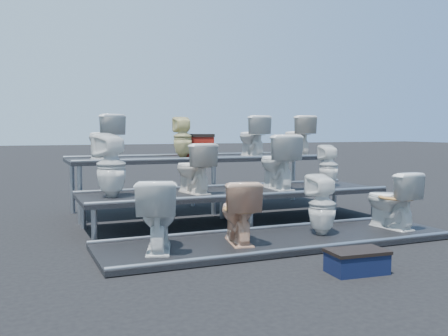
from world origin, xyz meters
name	(u,v)px	position (x,y,z in m)	size (l,w,h in m)	color
ground	(235,224)	(0.00, 0.00, 0.00)	(80.00, 80.00, 0.00)	black
tier_front	(282,241)	(0.00, -1.30, 0.03)	(4.20, 1.20, 0.06)	black
tier_mid	(235,207)	(0.00, 0.00, 0.23)	(4.20, 1.20, 0.46)	black
tier_back	(203,184)	(0.00, 1.30, 0.43)	(4.20, 1.20, 0.86)	black
toilet_0	(158,215)	(-1.46, -1.30, 0.43)	(0.41, 0.73, 0.74)	silver
toilet_1	(238,211)	(-0.55, -1.30, 0.41)	(0.39, 0.68, 0.69)	#DAA482
toilet_2	(322,205)	(0.54, -1.30, 0.42)	(0.32, 0.33, 0.71)	silver
toilet_3	(391,200)	(1.57, -1.30, 0.42)	(0.40, 0.70, 0.72)	silver
toilet_4	(111,165)	(-1.69, 0.00, 0.86)	(0.36, 0.37, 0.80)	silver
toilet_5	(193,168)	(-0.61, 0.00, 0.79)	(0.37, 0.65, 0.67)	silver
toilet_6	(277,162)	(0.65, 0.00, 0.85)	(0.43, 0.76, 0.78)	silver
toilet_7	(329,166)	(1.53, 0.00, 0.77)	(0.28, 0.28, 0.62)	silver
toilet_8	(104,137)	(-1.56, 1.30, 1.19)	(0.37, 0.66, 0.67)	silver
toilet_9	(183,137)	(-0.33, 1.30, 1.19)	(0.29, 0.30, 0.65)	beige
toilet_10	(252,136)	(0.89, 1.30, 1.20)	(0.38, 0.66, 0.67)	silver
toilet_11	(297,136)	(1.77, 1.30, 1.20)	(0.38, 0.67, 0.68)	silver
red_crate	(200,147)	(0.01, 1.46, 1.02)	(0.45, 0.36, 0.33)	maroon
step_stool	(357,263)	(0.04, -2.61, 0.09)	(0.51, 0.31, 0.18)	black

